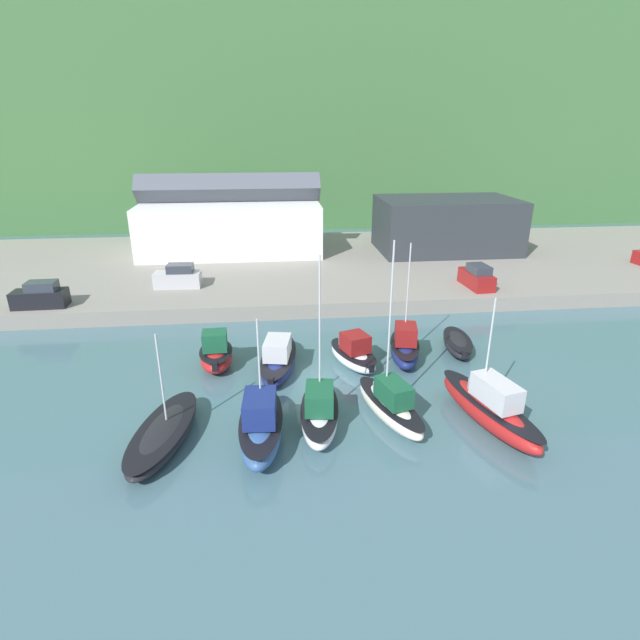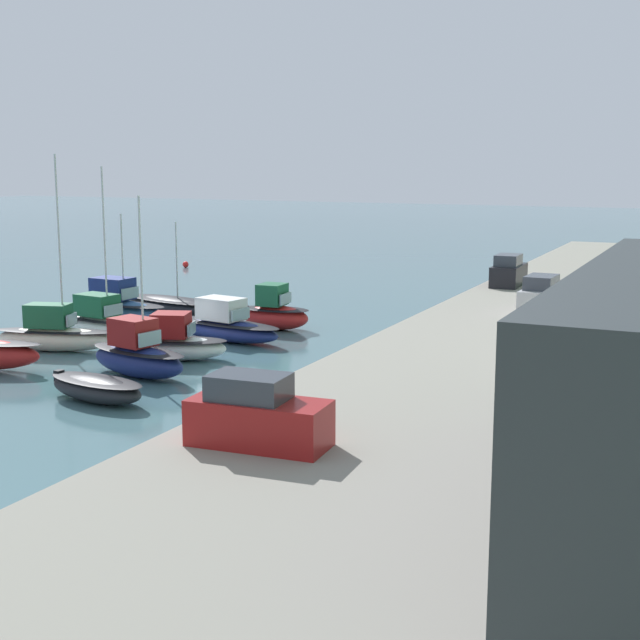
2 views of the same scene
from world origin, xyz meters
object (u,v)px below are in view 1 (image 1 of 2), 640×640
moored_boat_6 (261,425)px  moored_boat_3 (405,347)px  moored_boat_1 (278,358)px  parked_car_2 (178,277)px  moored_boat_4 (457,343)px  moored_boat_8 (390,405)px  parked_car_0 (477,277)px  moored_boat_2 (353,354)px  moored_boat_0 (216,354)px  moored_boat_5 (163,434)px  moored_boat_7 (320,411)px  parked_car_1 (40,296)px  moored_boat_9 (489,408)px

moored_boat_6 → moored_boat_3: bearing=44.8°
moored_boat_1 → parked_car_2: parked_car_2 is taller
moored_boat_1 → moored_boat_3: 8.79m
moored_boat_4 → moored_boat_8: bearing=-120.7°
moored_boat_8 → moored_boat_4: bearing=33.4°
moored_boat_6 → parked_car_0: (19.78, 20.48, 1.13)m
moored_boat_2 → moored_boat_3: moored_boat_3 is taller
moored_boat_0 → moored_boat_5: size_ratio=0.54×
moored_boat_4 → moored_boat_7: (-10.97, -8.52, 0.32)m
moored_boat_5 → parked_car_2: bearing=108.3°
moored_boat_7 → parked_car_0: size_ratio=2.18×
moored_boat_4 → moored_boat_6: bearing=-135.9°
moored_boat_0 → moored_boat_7: moored_boat_7 is taller
parked_car_1 → parked_car_2: size_ratio=1.00×
moored_boat_1 → moored_boat_2: bearing=12.3°
moored_boat_9 → parked_car_0: (7.46, 20.13, 1.13)m
moored_boat_2 → moored_boat_4: bearing=-8.8°
moored_boat_7 → parked_car_2: size_ratio=2.20×
moored_boat_3 → parked_car_2: 22.89m
moored_boat_7 → moored_boat_9: bearing=1.0°
moored_boat_0 → moored_boat_8: 12.64m
moored_boat_0 → parked_car_2: (-4.59, 14.46, 1.23)m
moored_boat_0 → moored_boat_9: bearing=-31.9°
moored_boat_3 → moored_boat_6: (-9.88, -8.76, 0.08)m
moored_boat_2 → moored_boat_9: 10.07m
moored_boat_5 → moored_boat_9: bearing=11.5°
parked_car_0 → parked_car_2: bearing=170.0°
moored_boat_9 → moored_boat_4: bearing=65.0°
moored_boat_0 → parked_car_0: 25.60m
moored_boat_4 → moored_boat_9: moored_boat_9 is taller
moored_boat_2 → parked_car_2: 20.53m
moored_boat_5 → moored_boat_8: moored_boat_8 is taller
moored_boat_2 → moored_boat_0: bearing=156.6°
moored_boat_9 → parked_car_1: 35.75m
moored_boat_6 → moored_boat_8: bearing=14.9°
moored_boat_6 → moored_boat_2: bearing=56.6°
moored_boat_7 → parked_car_1: moored_boat_7 is taller
moored_boat_8 → moored_boat_3: bearing=52.6°
moored_boat_3 → parked_car_2: size_ratio=1.92×
moored_boat_2 → moored_boat_4: (7.90, 1.49, -0.28)m
moored_boat_2 → moored_boat_5: (-11.23, -7.91, -0.26)m
moored_boat_1 → moored_boat_9: (11.22, -7.78, 0.23)m
moored_boat_6 → parked_car_2: size_ratio=1.62×
moored_boat_5 → moored_boat_6: bearing=6.8°
moored_boat_0 → moored_boat_7: (6.20, -7.66, -0.09)m
moored_boat_5 → moored_boat_1: bearing=63.2°
moored_boat_1 → parked_car_0: size_ratio=1.71×
moored_boat_0 → moored_boat_1: size_ratio=0.58×
moored_boat_8 → moored_boat_1: bearing=115.4°
moored_boat_1 → moored_boat_7: size_ratio=0.78×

